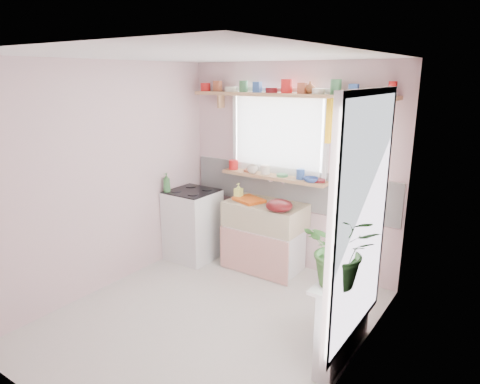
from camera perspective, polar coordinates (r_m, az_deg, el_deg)
The scene contains 19 objects.
room at distance 4.29m, azimuth 9.79°, elevation 2.02°, with size 3.20×3.20×3.20m.
sink_unit at distance 5.29m, azimuth 3.32°, elevation -5.83°, with size 0.95×0.65×1.11m.
cooker at distance 5.62m, azimuth -6.31°, elevation -4.29°, with size 0.58×0.58×0.93m.
radiator_ledge at distance 3.85m, azimuth 13.73°, elevation -15.45°, with size 0.22×0.95×0.78m.
windowsill at distance 5.24m, azimuth 4.50°, elevation 2.04°, with size 1.40×0.22×0.04m, color tan.
pine_shelf at distance 5.02m, azimuth 6.20°, elevation 12.73°, with size 2.52×0.24×0.04m, color tan.
shelf_crockery at distance 5.03m, azimuth 6.04°, elevation 13.59°, with size 2.47×0.11×0.12m.
sill_crockery at distance 5.24m, azimuth 4.04°, elevation 2.89°, with size 1.35×0.11×0.12m.
dish_tray at distance 5.22m, azimuth 1.20°, elevation -1.05°, with size 0.36×0.27×0.04m, color #E25914.
colander at distance 4.83m, azimuth 5.24°, elevation -1.83°, with size 0.31×0.31×0.14m, color #500D10.
jade_plant at distance 3.33m, azimuth 13.43°, elevation -7.41°, with size 0.55×0.47×0.61m, color #315D25.
fruit_bowl at distance 3.84m, azimuth 13.89°, elevation -8.52°, with size 0.34×0.34×0.08m, color white.
herb_pot at distance 3.60m, azimuth 13.26°, elevation -9.24°, with size 0.10×0.07×0.19m, color #2E5E25.
soap_bottle_sink at distance 5.30m, azimuth -0.20°, elevation 0.12°, with size 0.09×0.09×0.20m, color #EFFD70.
sill_cup at distance 5.31m, azimuth 1.68°, elevation 3.04°, with size 0.13×0.13×0.10m, color silver.
sill_bowl at distance 4.94m, azimuth 9.41°, elevation 1.62°, with size 0.17×0.17×0.05m, color #2E4B97.
shelf_vase at distance 4.95m, azimuth 9.31°, elevation 13.59°, with size 0.13×0.13×0.13m, color brown.
cooker_bottle at distance 5.45m, azimuth -9.75°, elevation 1.25°, with size 0.09×0.09×0.24m, color #3E7D41.
fruit at distance 3.82m, azimuth 14.06°, elevation -7.65°, with size 0.20×0.14×0.10m.
Camera 1 is at (2.38, -2.94, 2.34)m, focal length 32.00 mm.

